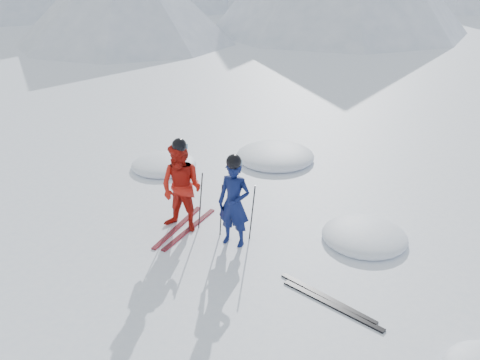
% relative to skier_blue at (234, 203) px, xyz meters
% --- Properties ---
extents(ground, '(160.00, 160.00, 0.00)m').
position_rel_skier_blue_xyz_m(ground, '(1.43, -0.18, -0.80)').
color(ground, white).
rests_on(ground, ground).
extents(skier_blue, '(0.61, 0.43, 1.59)m').
position_rel_skier_blue_xyz_m(skier_blue, '(0.00, 0.00, 0.00)').
color(skier_blue, '#0C1649').
rests_on(skier_blue, ground).
extents(skier_red, '(0.89, 0.73, 1.69)m').
position_rel_skier_blue_xyz_m(skier_red, '(-1.07, 0.17, 0.05)').
color(skier_red, '#B6180E').
rests_on(skier_red, ground).
extents(pole_blue_left, '(0.11, 0.08, 1.06)m').
position_rel_skier_blue_xyz_m(pole_blue_left, '(-0.30, 0.15, -0.27)').
color(pole_blue_left, black).
rests_on(pole_blue_left, ground).
extents(pole_blue_right, '(0.11, 0.07, 1.06)m').
position_rel_skier_blue_xyz_m(pole_blue_right, '(0.25, 0.25, -0.27)').
color(pole_blue_right, black).
rests_on(pole_blue_right, ground).
extents(pole_red_left, '(0.11, 0.09, 1.12)m').
position_rel_skier_blue_xyz_m(pole_red_left, '(-1.37, 0.42, -0.23)').
color(pole_red_left, black).
rests_on(pole_red_left, ground).
extents(pole_red_right, '(0.11, 0.08, 1.12)m').
position_rel_skier_blue_xyz_m(pole_red_right, '(-0.77, 0.32, -0.23)').
color(pole_red_right, black).
rests_on(pole_red_right, ground).
extents(ski_worn_left, '(0.22, 1.70, 0.03)m').
position_rel_skier_blue_xyz_m(ski_worn_left, '(-1.19, 0.17, -0.78)').
color(ski_worn_left, black).
rests_on(ski_worn_left, ground).
extents(ski_worn_right, '(0.34, 1.69, 0.03)m').
position_rel_skier_blue_xyz_m(ski_worn_right, '(-0.95, 0.17, -0.78)').
color(ski_worn_right, black).
rests_on(ski_worn_right, ground).
extents(ski_loose_a, '(1.58, 0.79, 0.03)m').
position_rel_skier_blue_xyz_m(ski_loose_a, '(1.85, -1.02, -0.78)').
color(ski_loose_a, black).
rests_on(ski_loose_a, ground).
extents(ski_loose_b, '(1.60, 0.74, 0.03)m').
position_rel_skier_blue_xyz_m(ski_loose_b, '(1.95, -1.17, -0.78)').
color(ski_loose_b, black).
rests_on(ski_loose_b, ground).
extents(snow_lumps, '(8.28, 7.60, 0.43)m').
position_rel_skier_blue_xyz_m(snow_lumps, '(0.26, 2.24, -0.80)').
color(snow_lumps, white).
rests_on(snow_lumps, ground).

